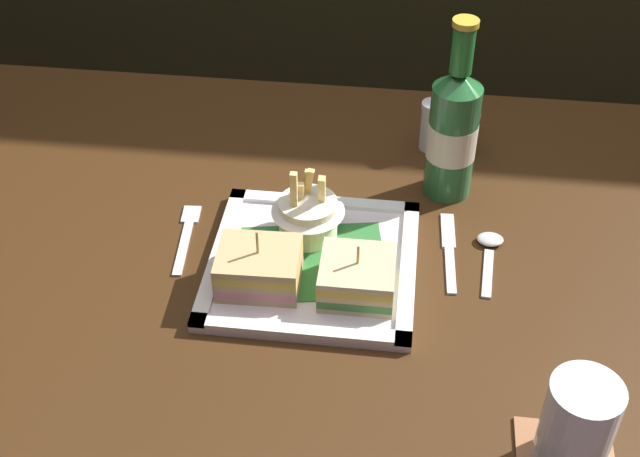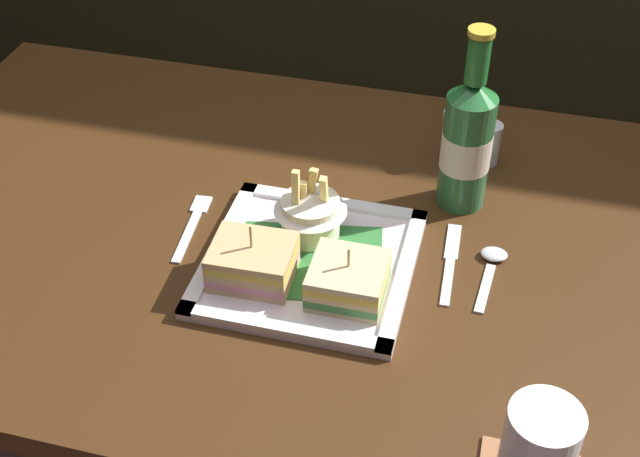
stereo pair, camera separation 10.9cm
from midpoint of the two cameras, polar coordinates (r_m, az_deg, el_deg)
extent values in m
cube|color=#3C230E|center=(1.15, 3.36, -1.41)|extent=(1.35, 0.79, 0.04)
cylinder|color=#37150B|center=(1.79, -14.13, -0.37)|extent=(0.07, 0.07, 0.69)
cube|color=white|center=(1.09, 2.17, -2.51)|extent=(0.26, 0.26, 0.01)
cube|color=#2D7032|center=(1.09, 2.18, -2.28)|extent=(0.21, 0.17, 0.00)
cube|color=white|center=(1.00, 0.63, -6.73)|extent=(0.26, 0.02, 0.01)
cube|color=white|center=(1.18, 3.49, 1.66)|extent=(0.26, 0.02, 0.01)
cube|color=white|center=(1.11, -3.94, -1.14)|extent=(0.02, 0.26, 0.01)
cube|color=white|center=(1.07, 8.51, -3.27)|extent=(0.02, 0.26, 0.01)
cube|color=tan|center=(1.06, -1.55, -3.19)|extent=(0.10, 0.09, 0.01)
cube|color=pink|center=(1.05, -1.56, -2.79)|extent=(0.10, 0.09, 0.01)
cube|color=tan|center=(1.05, -1.57, -2.39)|extent=(0.10, 0.09, 0.01)
cube|color=gold|center=(1.04, -1.58, -1.98)|extent=(0.10, 0.09, 0.01)
cube|color=tan|center=(1.03, -1.59, -1.57)|extent=(0.10, 0.09, 0.01)
cylinder|color=tan|center=(1.04, -1.59, -1.72)|extent=(0.00, 0.00, 0.08)
cube|color=#D4BF85|center=(1.04, 4.87, -4.36)|extent=(0.09, 0.09, 0.01)
cube|color=#509447|center=(1.04, 4.90, -3.98)|extent=(0.09, 0.09, 0.01)
cube|color=#E3BC82|center=(1.03, 4.93, -3.60)|extent=(0.09, 0.09, 0.01)
cube|color=#E9C34A|center=(1.02, 4.96, -3.21)|extent=(0.09, 0.09, 0.01)
cube|color=beige|center=(1.02, 4.99, -2.81)|extent=(0.09, 0.09, 0.01)
cylinder|color=tan|center=(1.02, 4.97, -3.04)|extent=(0.00, 0.00, 0.07)
cylinder|color=#ECEACA|center=(1.11, 2.17, 0.63)|extent=(0.08, 0.08, 0.06)
cone|color=white|center=(1.09, 2.20, 1.65)|extent=(0.10, 0.10, 0.03)
cube|color=#F9D786|center=(1.09, 1.73, 1.89)|extent=(0.01, 0.01, 0.05)
cube|color=#F9D87F|center=(1.08, 3.15, 2.15)|extent=(0.01, 0.03, 0.07)
cube|color=#DFBE5F|center=(1.10, 1.96, 2.54)|extent=(0.02, 0.02, 0.06)
cube|color=#E3BE64|center=(1.09, 2.16, 2.28)|extent=(0.02, 0.01, 0.07)
cube|color=#F0D07A|center=(1.08, 1.26, 2.13)|extent=(0.01, 0.01, 0.07)
cylinder|color=#286134|center=(1.17, 12.37, 4.95)|extent=(0.07, 0.07, 0.17)
cone|color=#246A30|center=(1.12, 13.05, 8.93)|extent=(0.07, 0.07, 0.02)
cylinder|color=#216F2E|center=(1.10, 13.39, 10.90)|extent=(0.03, 0.03, 0.07)
cylinder|color=gold|center=(1.09, 13.69, 12.58)|extent=(0.03, 0.03, 0.01)
cylinder|color=beige|center=(1.17, 12.39, 5.09)|extent=(0.07, 0.07, 0.05)
cylinder|color=silver|center=(0.87, 17.97, -14.26)|extent=(0.07, 0.07, 0.11)
cube|color=silver|center=(1.14, -6.22, -0.66)|extent=(0.02, 0.11, 0.00)
cube|color=silver|center=(1.19, -5.39, 1.52)|extent=(0.03, 0.04, 0.00)
cube|color=silver|center=(1.09, 11.38, -3.65)|extent=(0.02, 0.09, 0.00)
cube|color=silver|center=(1.15, 11.59, -1.00)|extent=(0.02, 0.07, 0.00)
cube|color=silver|center=(1.09, 13.82, -4.05)|extent=(0.02, 0.09, 0.00)
ellipsoid|color=silver|center=(1.14, 14.29, -1.80)|extent=(0.04, 0.03, 0.01)
cylinder|color=silver|center=(1.29, 11.31, 5.91)|extent=(0.03, 0.03, 0.07)
cylinder|color=white|center=(1.30, 11.23, 5.41)|extent=(0.03, 0.03, 0.04)
cylinder|color=silver|center=(1.27, 11.53, 7.39)|extent=(0.03, 0.03, 0.01)
cylinder|color=silver|center=(1.29, 13.63, 5.27)|extent=(0.03, 0.03, 0.06)
cylinder|color=#322A28|center=(1.30, 13.56, 4.87)|extent=(0.03, 0.03, 0.03)
cylinder|color=silver|center=(1.27, 13.85, 6.48)|extent=(0.03, 0.03, 0.01)
camera|label=1|loc=(0.05, -87.14, 2.41)|focal=47.79mm
camera|label=2|loc=(0.05, 92.86, -2.41)|focal=47.79mm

